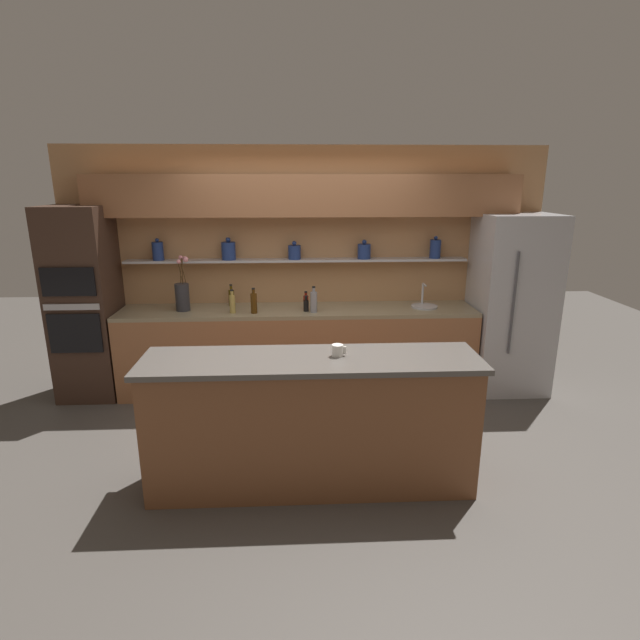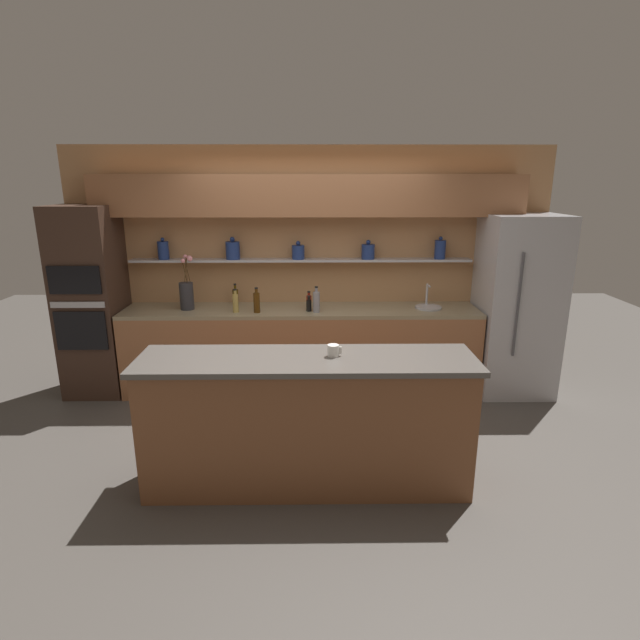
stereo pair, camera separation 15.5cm
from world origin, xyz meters
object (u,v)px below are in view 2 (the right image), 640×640
refrigerator (517,306)px  sink_fixture (428,306)px  bottle_spirit_4 (257,302)px  coffee_mug (333,350)px  bottle_oil_5 (235,296)px  bottle_sauce_3 (309,302)px  oven_tower (92,302)px  bottle_sauce_0 (309,305)px  flower_vase (187,293)px  bottle_spirit_2 (236,302)px  bottle_spirit_1 (316,301)px

refrigerator → sink_fixture: bearing=177.0°
bottle_spirit_4 → coffee_mug: (0.73, -1.61, 0.03)m
bottle_spirit_4 → bottle_oil_5: size_ratio=1.13×
sink_fixture → bottle_oil_5: (-2.09, 0.17, 0.07)m
sink_fixture → bottle_spirit_4: (-1.82, -0.16, 0.09)m
bottle_sauce_3 → coffee_mug: 1.75m
bottle_sauce_3 → bottle_spirit_4: (-0.54, -0.13, 0.03)m
oven_tower → bottle_spirit_4: size_ratio=7.56×
oven_tower → bottle_sauce_3: bearing=-0.6°
bottle_sauce_3 → bottle_spirit_4: bottle_spirit_4 is taller
bottle_sauce_3 → refrigerator: bearing=-0.3°
oven_tower → bottle_sauce_3: size_ratio=10.18×
refrigerator → bottle_sauce_0: size_ratio=11.46×
refrigerator → bottle_oil_5: (-3.02, 0.22, 0.06)m
flower_vase → bottle_sauce_0: bearing=-4.3°
bottle_spirit_2 → sink_fixture: bearing=4.0°
bottle_sauce_3 → bottle_spirit_4: 0.55m
bottle_spirit_1 → bottle_spirit_4: (-0.62, -0.01, -0.00)m
bottle_sauce_0 → bottle_sauce_3: 0.08m
oven_tower → bottle_oil_5: bearing=7.1°
flower_vase → bottle_spirit_1: (1.37, -0.14, -0.06)m
bottle_sauce_3 → oven_tower: bearing=179.4°
coffee_mug → bottle_spirit_1: bearing=94.0°
refrigerator → bottle_spirit_1: size_ratio=7.00×
flower_vase → bottle_spirit_1: bearing=-5.9°
sink_fixture → bottle_spirit_4: bottle_spirit_4 is taller
bottle_spirit_4 → coffee_mug: bearing=-65.7°
bottle_oil_5 → coffee_mug: bottle_oil_5 is taller
bottle_sauce_0 → bottle_spirit_4: bottle_spirit_4 is taller
bottle_sauce_0 → coffee_mug: size_ratio=1.62×
flower_vase → bottle_sauce_0: flower_vase is taller
sink_fixture → bottle_spirit_2: 2.04m
sink_fixture → bottle_spirit_4: bearing=-174.9°
flower_vase → bottle_spirit_1: 1.38m
oven_tower → flower_vase: oven_tower is taller
bottle_sauce_0 → sink_fixture: bearing=5.0°
bottle_spirit_2 → bottle_oil_5: bearing=98.8°
oven_tower → sink_fixture: bearing=0.2°
flower_vase → bottle_sauce_3: flower_vase is taller
refrigerator → bottle_sauce_3: (-2.21, 0.01, 0.05)m
bottle_sauce_3 → bottle_oil_5: bottle_oil_5 is taller
bottle_sauce_0 → bottle_spirit_4: 0.54m
oven_tower → bottle_spirit_1: (2.38, -0.14, 0.03)m
sink_fixture → bottle_spirit_2: size_ratio=1.13×
oven_tower → bottle_oil_5: size_ratio=8.51×
sink_fixture → bottle_spirit_1: (-1.20, -0.16, 0.09)m
bottle_spirit_1 → coffee_mug: 1.62m
sink_fixture → bottle_sauce_0: 1.29m
bottle_spirit_2 → bottle_oil_5: bottle_spirit_2 is taller
bottle_spirit_2 → flower_vase: bearing=166.4°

